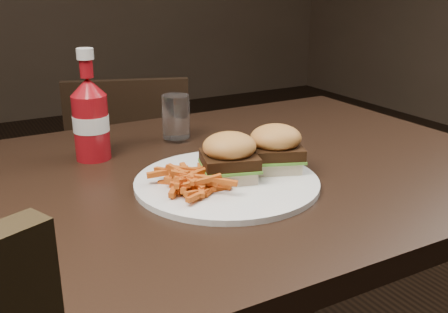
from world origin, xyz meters
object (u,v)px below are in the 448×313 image
ketchup_bottle (92,130)px  tumbler (176,116)px  plate (227,182)px  dining_table (208,181)px  chair_far (133,188)px

ketchup_bottle → tumbler: size_ratio=1.47×
plate → tumbler: 0.29m
dining_table → plate: size_ratio=3.72×
chair_far → tumbler: tumbler is taller
ketchup_bottle → plate: bearing=-57.1°
plate → ketchup_bottle: size_ratio=2.34×
ketchup_bottle → tumbler: bearing=8.6°
plate → tumbler: bearing=83.7°
dining_table → ketchup_bottle: size_ratio=8.70×
dining_table → plate: bearing=-93.2°
chair_far → plate: (-0.10, -0.81, 0.33)m
chair_far → ketchup_bottle: size_ratio=2.66×
plate → dining_table: bearing=86.8°
ketchup_bottle → dining_table: bearing=-46.0°
dining_table → tumbler: tumbler is taller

